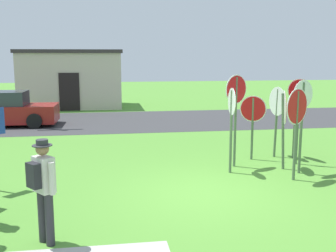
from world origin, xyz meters
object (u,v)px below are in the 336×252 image
Objects in this scene: stop_sign_low_front at (297,117)px; stop_sign_rear_left at (232,116)px; stop_sign_rear_right at (302,110)px; stop_sign_nearest at (253,116)px; stop_sign_leaning_right at (236,104)px; person_near_signs at (43,184)px; parked_car_on_street at (5,110)px; stop_sign_far_back at (277,109)px; stop_sign_center_cluster at (299,108)px; stop_sign_tallest at (295,114)px; stop_sign_leaning_left at (284,116)px.

stop_sign_rear_left is at bearing 147.19° from stop_sign_low_front.
stop_sign_low_front is 0.70m from stop_sign_rear_right.
stop_sign_nearest is 0.78× the size of stop_sign_rear_right.
stop_sign_leaning_right reaches higher than person_near_signs.
stop_sign_rear_right reaches higher than stop_sign_rear_left.
stop_sign_rear_left is at bearing -129.73° from stop_sign_nearest.
parked_car_on_street is 2.04× the size of stop_sign_far_back.
stop_sign_nearest reaches higher than parked_car_on_street.
person_near_signs is (-6.34, -4.12, -0.59)m from stop_sign_center_cluster.
stop_sign_far_back is at bearing 37.98° from stop_sign_rear_left.
stop_sign_center_cluster is at bearing -110.00° from stop_sign_tallest.
parked_car_on_street is at bearing 139.38° from stop_sign_nearest.
parked_car_on_street is 2.23× the size of stop_sign_tallest.
stop_sign_rear_left is at bearing 169.82° from stop_sign_rear_right.
stop_sign_low_front is 1.31× the size of person_near_signs.
stop_sign_leaning_left is 0.77m from stop_sign_center_cluster.
stop_sign_low_front is 1.80m from stop_sign_leaning_right.
stop_sign_rear_left is 1.28× the size of person_near_signs.
stop_sign_rear_right is (0.72, -1.58, 0.38)m from stop_sign_nearest.
stop_sign_rear_right is 1.25× the size of stop_sign_tallest.
stop_sign_rear_left is at bearing -152.27° from stop_sign_tallest.
stop_sign_tallest is at bearing 70.00° from stop_sign_center_cluster.
stop_sign_nearest is at bearing 42.45° from stop_sign_leaning_right.
stop_sign_far_back is (9.38, -7.14, 0.77)m from parked_car_on_street.
stop_sign_rear_right is (9.28, -8.92, 0.97)m from parked_car_on_street.
stop_sign_center_cluster is at bearing -74.89° from stop_sign_far_back.
parked_car_on_street is 12.57m from stop_sign_center_cluster.
stop_sign_nearest is at bearing 50.27° from stop_sign_rear_left.
stop_sign_rear_right reaches higher than parked_car_on_street.
stop_sign_low_front reaches higher than stop_sign_tallest.
stop_sign_low_front is 0.90× the size of stop_sign_leaning_right.
stop_sign_rear_right is at bearing -93.26° from stop_sign_far_back.
person_near_signs is (-6.00, -3.23, -0.65)m from stop_sign_rear_right.
person_near_signs is at bearing -154.38° from stop_sign_low_front.
person_near_signs is (-4.53, -4.12, -0.73)m from stop_sign_leaning_right.
stop_sign_leaning_left is 1.23m from stop_sign_nearest.
stop_sign_rear_left reaches higher than stop_sign_leaning_left.
stop_sign_tallest is (1.30, -0.02, 0.04)m from stop_sign_nearest.
stop_sign_leaning_right is (-1.06, 1.45, 0.17)m from stop_sign_low_front.
stop_sign_leaning_left is 0.94× the size of stop_sign_low_front.
stop_sign_leaning_left is 1.13× the size of stop_sign_nearest.
person_near_signs is (-6.10, -5.01, -0.45)m from stop_sign_far_back.
stop_sign_rear_right reaches higher than stop_sign_center_cluster.
stop_sign_center_cluster is at bearing 68.81° from stop_sign_rear_right.
stop_sign_rear_left is at bearing -165.00° from stop_sign_center_cluster.
stop_sign_rear_right is at bearing -31.20° from stop_sign_leaning_right.
stop_sign_leaning_left reaches higher than parked_car_on_street.
stop_sign_low_front is (0.31, -2.13, 0.29)m from stop_sign_nearest.
stop_sign_rear_right is 1.40× the size of person_near_signs.
stop_sign_far_back is 7.90m from person_near_signs.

